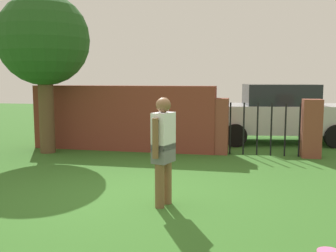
{
  "coord_description": "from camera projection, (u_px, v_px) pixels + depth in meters",
  "views": [
    {
      "loc": [
        1.73,
        -5.88,
        1.9
      ],
      "look_at": [
        0.26,
        1.17,
        1.0
      ],
      "focal_mm": 41.11,
      "sensor_mm": 36.0,
      "label": 1
    }
  ],
  "objects": [
    {
      "name": "ground_plane",
      "position": [
        138.0,
        195.0,
        6.3
      ],
      "size": [
        40.0,
        40.0,
        0.0
      ],
      "primitive_type": "plane",
      "color": "#336623"
    },
    {
      "name": "brick_wall",
      "position": [
        123.0,
        118.0,
        10.15
      ],
      "size": [
        4.89,
        0.5,
        1.7
      ],
      "primitive_type": "cube",
      "color": "brown",
      "rests_on": "ground"
    },
    {
      "name": "tree",
      "position": [
        44.0,
        41.0,
        9.53
      ],
      "size": [
        2.27,
        2.27,
        3.99
      ],
      "color": "brown",
      "rests_on": "ground"
    },
    {
      "name": "person",
      "position": [
        163.0,
        146.0,
        5.66
      ],
      "size": [
        0.32,
        0.52,
        1.62
      ],
      "rotation": [
        0.0,
        0.0,
        -1.88
      ],
      "color": "brown",
      "rests_on": "ground"
    },
    {
      "name": "fence_gate",
      "position": [
        264.0,
        127.0,
        9.43
      ],
      "size": [
        2.64,
        0.44,
        1.4
      ],
      "color": "brown",
      "rests_on": "ground"
    },
    {
      "name": "car",
      "position": [
        279.0,
        113.0,
        11.34
      ],
      "size": [
        4.4,
        2.38,
        1.72
      ],
      "rotation": [
        0.0,
        0.0,
        0.14
      ],
      "color": "#B7B7BC",
      "rests_on": "ground"
    }
  ]
}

